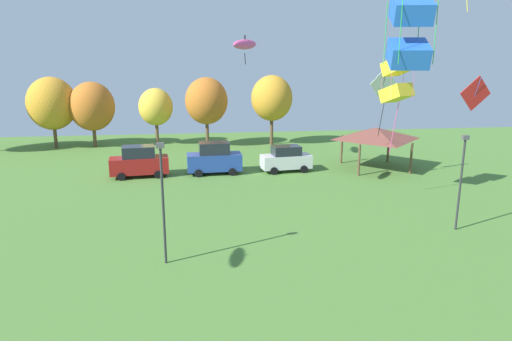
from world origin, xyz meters
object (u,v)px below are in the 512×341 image
object	(u,v)px
kite_flying_5	(383,86)
light_post_1	(461,177)
treeline_tree_1	(52,104)
park_pavilion	(376,133)
parked_car_second_from_left	(214,159)
treeline_tree_2	(92,106)
kite_flying_2	(245,44)
kite_flying_8	(475,93)
light_post_0	(163,197)
kite_flying_7	(410,32)
treeline_tree_4	(206,101)
treeline_tree_3	(156,107)
kite_flying_0	(398,80)
treeline_tree_5	(272,98)
parked_car_third_from_left	(286,159)
parked_car_leftmost	(139,162)

from	to	relation	value
kite_flying_5	light_post_1	size ratio (longest dim) A/B	1.00
treeline_tree_1	park_pavilion	bearing A→B (deg)	-23.72
parked_car_second_from_left	treeline_tree_2	size ratio (longest dim) A/B	0.65
kite_flying_2	kite_flying_8	bearing A→B (deg)	-14.23
light_post_0	kite_flying_7	bearing A→B (deg)	-50.87
kite_flying_5	light_post_1	xyz separation A→B (m)	(0.22, -11.00, -4.27)
kite_flying_8	park_pavilion	bearing A→B (deg)	97.93
kite_flying_5	treeline_tree_4	distance (m)	20.71
kite_flying_8	light_post_1	bearing A→B (deg)	-125.87
kite_flying_5	light_post_0	xyz separation A→B (m)	(-15.71, -13.32, -4.07)
treeline_tree_2	treeline_tree_3	xyz separation A→B (m)	(6.63, 0.52, -0.20)
treeline_tree_2	treeline_tree_4	distance (m)	12.24
kite_flying_5	treeline_tree_2	size ratio (longest dim) A/B	0.77
kite_flying_0	light_post_1	size ratio (longest dim) A/B	1.19
park_pavilion	light_post_0	distance (m)	24.08
parked_car_second_from_left	treeline_tree_5	world-z (taller)	treeline_tree_5
kite_flying_7	light_post_0	bearing A→B (deg)	129.13
parked_car_third_from_left	treeline_tree_1	bearing A→B (deg)	142.59
park_pavilion	light_post_1	xyz separation A→B (m)	(-0.99, -14.81, -0.00)
light_post_1	treeline_tree_2	bearing A→B (deg)	132.06
parked_car_leftmost	treeline_tree_5	xyz separation A→B (m)	(12.93, 12.83, 3.89)
kite_flying_7	treeline_tree_5	distance (m)	38.62
kite_flying_0	parked_car_leftmost	bearing A→B (deg)	155.09
kite_flying_0	treeline_tree_1	world-z (taller)	kite_flying_0
kite_flying_5	treeline_tree_3	size ratio (longest dim) A/B	0.86
kite_flying_2	parked_car_second_from_left	world-z (taller)	kite_flying_2
parked_car_leftmost	parked_car_third_from_left	world-z (taller)	parked_car_leftmost
kite_flying_5	parked_car_second_from_left	xyz separation A→B (m)	(-12.77, 3.59, -6.05)
parked_car_leftmost	treeline_tree_2	size ratio (longest dim) A/B	0.68
parked_car_third_from_left	kite_flying_0	bearing A→B (deg)	-63.16
kite_flying_5	kite_flying_8	size ratio (longest dim) A/B	2.46
parked_car_leftmost	light_post_0	xyz separation A→B (m)	(3.14, -16.65, 2.03)
kite_flying_7	parked_car_second_from_left	xyz separation A→B (m)	(-4.17, 25.65, -8.73)
kite_flying_0	treeline_tree_5	distance (m)	21.80
treeline_tree_3	kite_flying_5	bearing A→B (deg)	-43.62
kite_flying_5	treeline_tree_1	xyz separation A→B (m)	(-29.28, 17.21, -2.60)
parked_car_leftmost	treeline_tree_1	xyz separation A→B (m)	(-10.44, 13.88, 3.50)
kite_flying_0	treeline_tree_2	xyz separation A→B (m)	(-24.10, 22.09, -3.65)
parked_car_leftmost	kite_flying_2	bearing A→B (deg)	-49.37
kite_flying_0	kite_flying_8	size ratio (longest dim) A/B	2.94
parked_car_second_from_left	kite_flying_2	bearing A→B (deg)	-79.10
parked_car_second_from_left	park_pavilion	world-z (taller)	park_pavilion
parked_car_third_from_left	park_pavilion	bearing A→B (deg)	-5.01
kite_flying_2	treeline_tree_5	size ratio (longest dim) A/B	0.35
light_post_0	kite_flying_2	bearing A→B (deg)	62.94
treeline_tree_1	treeline_tree_4	bearing A→B (deg)	-4.61
treeline_tree_1	light_post_1	bearing A→B (deg)	-43.71
kite_flying_8	parked_car_second_from_left	bearing A→B (deg)	144.61
kite_flying_8	light_post_0	bearing A→B (deg)	-162.39
kite_flying_8	park_pavilion	xyz separation A→B (m)	(-1.57, 11.26, -4.23)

